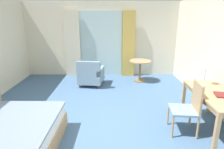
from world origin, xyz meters
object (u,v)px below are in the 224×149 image
Objects in this scene: round_cafe_table at (139,66)px; armchair_by_window at (90,75)px; desk_chair at (188,106)px; desk_lamp at (209,69)px; closed_book at (220,95)px; writing_desk at (214,97)px.

armchair_by_window is at bearing -165.21° from round_cafe_table.
armchair_by_window is (-2.01, 2.53, -0.20)m from desk_chair.
desk_lamp is 0.64m from closed_book.
desk_chair reaches higher than armchair_by_window.
closed_book is at bearing -72.24° from round_cafe_table.
writing_desk is 0.62m from desk_lamp.
writing_desk is 1.54× the size of desk_chair.
desk_lamp reaches higher than round_cafe_table.
desk_lamp is at bearing -38.51° from armchair_by_window.
writing_desk is at bearing 119.31° from closed_book.
closed_book is 0.31× the size of armchair_by_window.
writing_desk is 0.15m from closed_book.
closed_book is (-0.03, -0.56, -0.32)m from desk_lamp.
writing_desk is at bearing 7.14° from desk_chair.
desk_lamp is at bearing 43.87° from desk_chair.
round_cafe_table is (1.55, 0.41, 0.19)m from armchair_by_window.
desk_lamp is 3.32m from armchair_by_window.
round_cafe_table is at bearing 98.82° from desk_chair.
desk_lamp is 0.65× the size of round_cafe_table.
armchair_by_window reaches higher than writing_desk.
armchair_by_window is 1.62m from round_cafe_table.
armchair_by_window is (-2.51, 2.58, -0.42)m from closed_book.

